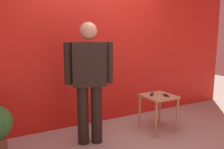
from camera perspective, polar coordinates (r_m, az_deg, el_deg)
The scene contains 5 objects.
back_wall_red at distance 4.08m, azimuth -3.86°, elevation 8.65°, with size 6.06×0.12×2.93m, color red.
standing_person at distance 3.26m, azimuth -5.53°, elevation -0.73°, with size 0.67×0.36×1.71m.
side_table at distance 3.86m, azimuth 11.17°, elevation -6.40°, with size 0.48×0.48×0.58m.
cell_phone at distance 3.83m, azimuth 12.90°, elevation -4.94°, with size 0.07×0.14×0.01m, color black.
tv_remote at distance 3.83m, azimuth 9.61°, elevation -4.77°, with size 0.04×0.17×0.02m, color black.
Camera 1 is at (-1.70, -2.42, 1.55)m, focal length 37.79 mm.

